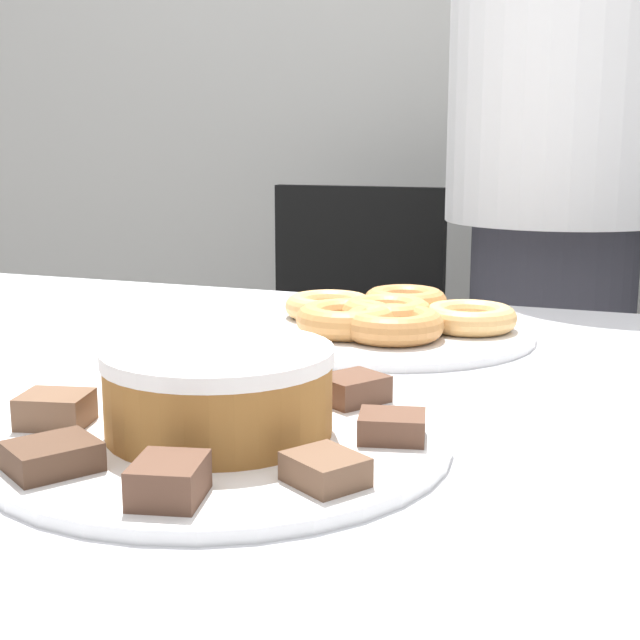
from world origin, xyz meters
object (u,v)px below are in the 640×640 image
at_px(plate_cake, 220,438).
at_px(frosted_cake, 219,390).
at_px(plate_donuts, 384,332).
at_px(person_standing, 557,198).
at_px(office_chair_left, 337,406).

relative_size(plate_cake, frosted_cake, 2.01).
relative_size(plate_donuts, frosted_cake, 1.98).
bearing_deg(plate_cake, person_standing, 82.25).
bearing_deg(office_chair_left, plate_cake, -75.64).
relative_size(office_chair_left, plate_cake, 2.44).
distance_m(plate_cake, frosted_cake, 0.04).
height_order(plate_cake, frosted_cake, frosted_cake).
relative_size(person_standing, frosted_cake, 9.33).
bearing_deg(office_chair_left, frosted_cake, -75.64).
height_order(person_standing, plate_cake, person_standing).
bearing_deg(frosted_cake, plate_donuts, 88.70).
bearing_deg(plate_donuts, plate_cake, -91.30).
relative_size(person_standing, office_chair_left, 1.90).
xyz_separation_m(office_chair_left, plate_donuts, (0.32, -0.74, 0.34)).
height_order(person_standing, office_chair_left, person_standing).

